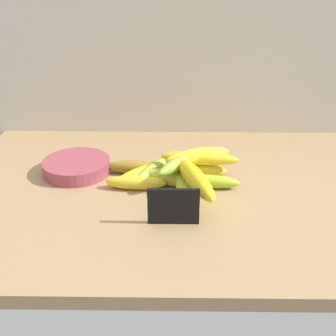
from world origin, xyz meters
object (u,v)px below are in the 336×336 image
Objects in this scene: banana_4 at (185,176)px; banana_9 at (181,162)px; banana_11 at (198,156)px; fruit_bowl at (77,166)px; banana_2 at (139,174)px; chalkboard_sign at (172,208)px; banana_0 at (209,181)px; banana_1 at (197,171)px; banana_7 at (190,193)px; banana_8 at (135,167)px; banana_6 at (154,169)px; banana_3 at (171,178)px; banana_12 at (200,158)px; banana_10 at (196,179)px; banana_5 at (136,183)px.

banana_9 reaches higher than banana_4.
banana_9 is at bearing -144.63° from banana_11.
fruit_bowl is 1.17× the size of banana_2.
banana_0 is (8.98, 16.07, -2.16)cm from chalkboard_sign.
banana_1 is (31.41, -2.70, 0.26)cm from fruit_bowl.
banana_8 is (-13.85, 13.43, 0.00)cm from banana_7.
banana_6 and banana_7 have the same top height.
banana_6 reaches higher than banana_0.
banana_9 is at bearing -146.25° from banana_1.
banana_1 is 4.43cm from banana_4.
banana_3 is at bearing -15.25° from fruit_bowl.
banana_12 is (0.45, -0.52, -0.31)cm from banana_11.
banana_4 is 8.72cm from banana_6.
chalkboard_sign is 0.71× the size of banana_1.
banana_4 is 0.82× the size of banana_10.
banana_8 is (-9.30, 6.25, -0.15)cm from banana_3.
banana_7 is at bearing -101.05° from banana_1.
banana_4 is at bearing 161.32° from banana_0.
banana_7 and banana_8 have the same top height.
chalkboard_sign is 22.10cm from banana_1.
banana_5 is (-15.14, -6.21, -0.24)cm from banana_1.
banana_10 is at bearing -52.86° from banana_3.
banana_0 is 0.82× the size of banana_3.
banana_2 is 1.00× the size of banana_8.
banana_3 is 8.68cm from banana_5.
banana_4 is 0.98× the size of banana_11.
banana_2 is at bearing 113.42° from chalkboard_sign.
chalkboard_sign is 18.53cm from banana_9.
banana_12 reaches higher than banana_2.
banana_4 is 13.86cm from banana_8.
banana_8 reaches higher than fruit_bowl.
chalkboard_sign is 0.53× the size of banana_10.
banana_10 is (5.81, -7.67, 3.87)cm from banana_3.
banana_0 is 0.74× the size of banana_10.
banana_12 reaches higher than banana_3.
banana_11 reaches higher than banana_7.
banana_4 is (-3.22, -3.04, 0.01)cm from banana_1.
banana_6 is at bearing 128.40° from banana_10.
chalkboard_sign is at bearing -112.52° from banana_7.
banana_10 is (-0.93, -11.70, 3.88)cm from banana_1.
banana_11 is at bearing 32.02° from banana_3.
banana_7 is at bearing -54.18° from banana_6.
banana_10 reaches higher than banana_7.
banana_11 is (31.59, -2.40, 4.30)cm from fruit_bowl.
chalkboard_sign reaches higher than banana_10.
banana_2 is at bearing 84.15° from banana_5.
banana_4 is at bearing -14.06° from banana_9.
banana_8 is (-1.36, 3.97, 0.09)cm from banana_2.
banana_9 is at bearing 103.39° from banana_7.
banana_11 is 0.76cm from banana_12.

